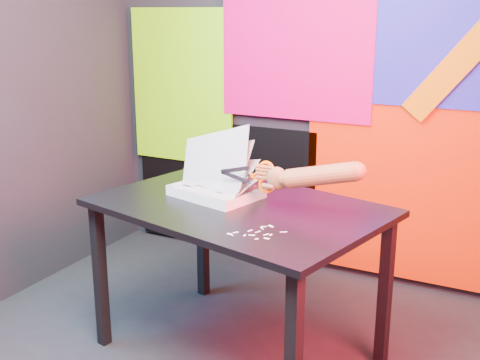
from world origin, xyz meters
The scene contains 7 objects.
room centered at (0.00, 0.00, 1.35)m, with size 3.01×3.01×2.71m.
backdrop centered at (0.06, 1.46, 0.96)m, with size 2.88×0.05×2.08m.
work_table centered at (-0.06, 0.36, 0.66)m, with size 1.40×1.09×0.75m.
printout_stack centered at (-0.21, 0.43, 0.78)m, with size 0.45×0.36×0.36m.
scissors centered at (0.05, 0.36, 0.89)m, with size 0.26×0.02×0.14m.
hand_forearm centered at (0.28, 0.37, 0.92)m, with size 0.47×0.09×0.16m.
paper_clippings centered at (0.17, 0.08, 0.75)m, with size 0.20×0.18×0.00m.
Camera 1 is at (1.11, -1.90, 1.58)m, focal length 45.00 mm.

